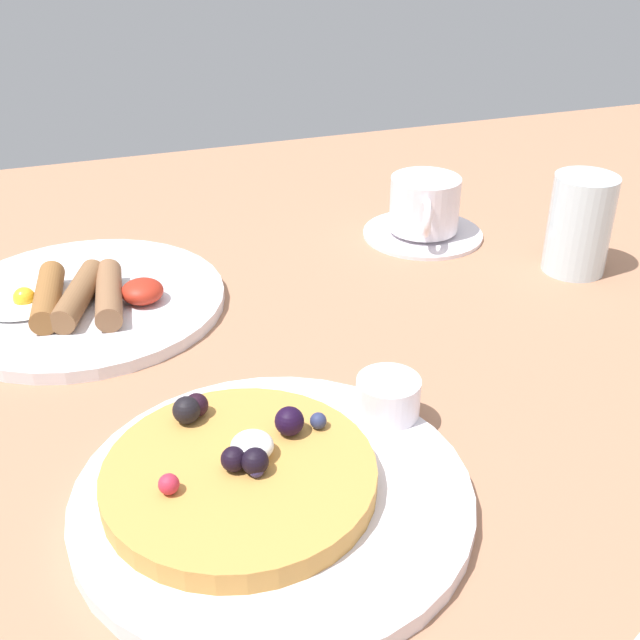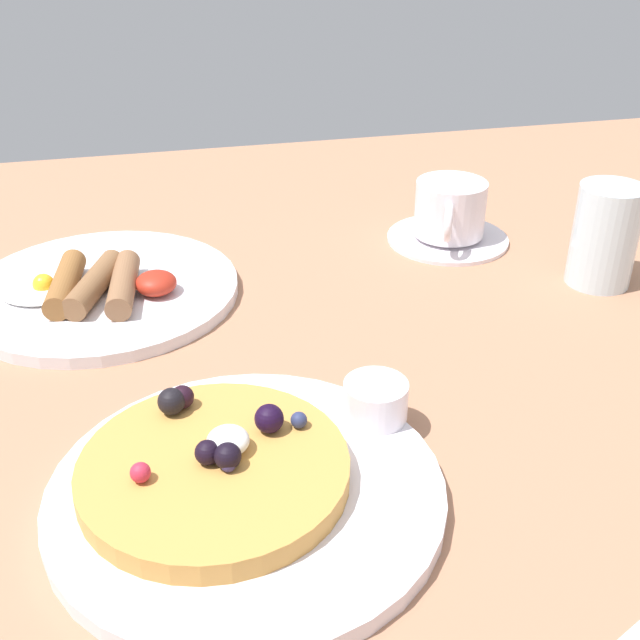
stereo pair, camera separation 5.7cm
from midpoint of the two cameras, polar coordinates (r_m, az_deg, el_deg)
The scene contains 9 objects.
ground_plane at distance 66.44cm, azimuth 1.49°, elevation -4.38°, with size 179.84×119.03×3.00cm, color #A57255.
pancake_plate at distance 52.42cm, azimuth -2.12°, elevation -12.43°, with size 25.75×25.75×1.30cm, color white.
pancake_with_berries at distance 51.96cm, azimuth -4.44°, elevation -10.61°, with size 17.56×17.56×3.59cm.
syrup_ramekin at distance 57.13cm, azimuth 6.90°, elevation -5.81°, with size 4.65×4.65×2.88cm.
breakfast_plate at distance 77.80cm, azimuth -13.37°, elevation 2.03°, with size 25.84×25.84×1.16cm, color white.
fried_breakfast at distance 75.52cm, azimuth -13.88°, elevation 2.45°, with size 16.10×11.62×2.55cm.
coffee_saucer at distance 89.00cm, azimuth 11.01°, elevation 5.85°, with size 13.23×13.23×0.88cm, color white.
coffee_cup at distance 87.51cm, azimuth 11.23°, elevation 7.89°, with size 7.62×10.25×5.87cm.
water_glass at distance 82.22cm, azimuth 21.72°, elevation 5.62°, with size 6.23×6.23×9.97cm, color silver.
Camera 2 is at (-11.37, -53.82, 35.97)cm, focal length 44.50 mm.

